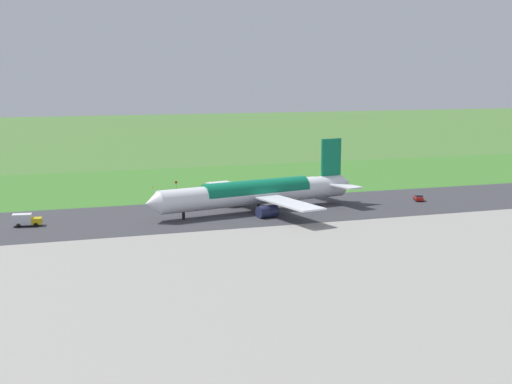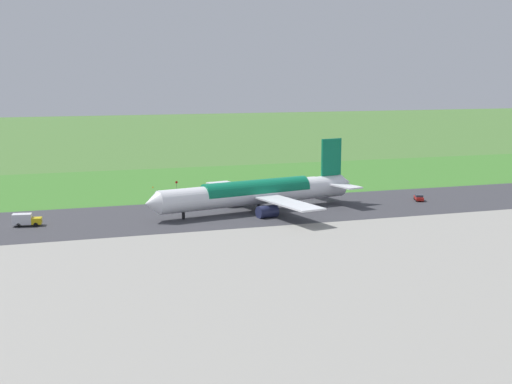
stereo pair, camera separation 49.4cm
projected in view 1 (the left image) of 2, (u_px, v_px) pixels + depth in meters
The scene contains 9 objects.
ground_plane at pixel (293, 209), 164.02m from camera, with size 800.00×800.00×0.00m, color #477233.
runway_asphalt at pixel (293, 209), 164.02m from camera, with size 600.00×33.13×0.06m, color #38383D.
apron_concrete at pixel (454, 287), 103.41m from camera, with size 440.00×110.00×0.05m, color gray.
grass_verge_foreground at pixel (241, 184), 201.83m from camera, with size 600.00×80.00×0.04m, color #3C782B.
airliner_main at pixel (257, 192), 160.64m from camera, with size 53.77×44.30×15.88m.
service_truck_baggage at pixel (26, 220), 144.82m from camera, with size 6.07×3.07×2.65m.
service_car_followme at pixel (419, 197), 174.36m from camera, with size 3.19×4.57×1.62m.
no_stopping_sign at pixel (176, 185), 190.98m from camera, with size 0.60×0.10×2.37m.
traffic_cone_orange at pixel (153, 187), 193.94m from camera, with size 0.40×0.40×0.55m, color orange.
Camera 1 is at (59.39, 150.01, 31.04)m, focal length 49.17 mm.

